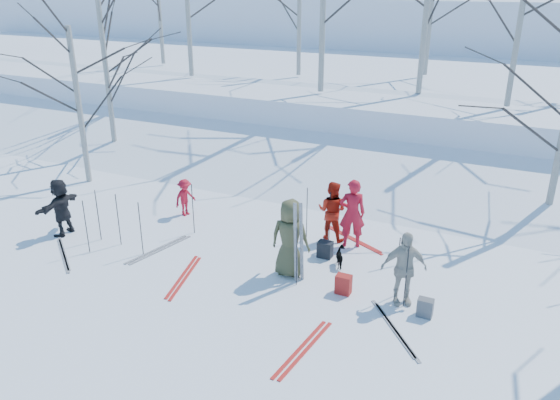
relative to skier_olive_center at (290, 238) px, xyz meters
The scene contains 39 objects.
ground 1.25m from the skier_olive_center, 143.77° to the right, with size 120.00×120.00×0.00m, color white.
snow_ramp 6.56m from the skier_olive_center, 96.24° to the left, with size 70.00×9.50×1.40m, color white.
snow_plateau 16.50m from the skier_olive_center, 92.46° to the left, with size 70.00×18.00×2.20m, color white.
far_hill 37.50m from the skier_olive_center, 91.08° to the left, with size 90.00×30.00×6.00m, color white.
skier_olive_center is the anchor object (origin of this frame).
skier_red_north 2.06m from the skier_olive_center, 67.82° to the left, with size 0.63×0.42×1.74m, color #B21022.
skier_redor_behind 2.09m from the skier_olive_center, 84.45° to the left, with size 0.74×0.58×1.53m, color #B01B0D.
skier_red_seated 4.36m from the skier_olive_center, 156.19° to the left, with size 0.68×0.39×1.05m, color #B21022.
skier_cream_east 2.51m from the skier_olive_center, ahead, with size 0.92×0.38×1.57m, color beige.
skier_grey_west 6.14m from the skier_olive_center, behind, with size 1.39×0.44×1.50m, color black.
dog 1.40m from the skier_olive_center, 42.69° to the left, with size 0.24×0.52×0.44m, color black.
upright_ski_left 0.40m from the skier_olive_center, 48.65° to the right, with size 0.07×0.02×1.90m, color silver.
upright_ski_right 0.41m from the skier_olive_center, 29.43° to the right, with size 0.07×0.02×1.90m, color silver.
ski_pair_a 2.98m from the skier_olive_center, 21.83° to the right, with size 1.35×1.61×0.02m, color silver, non-canonical shape.
ski_pair_b 2.83m from the skier_olive_center, 60.45° to the right, with size 0.39×1.91×0.02m, color red, non-canonical shape.
ski_pair_c 3.49m from the skier_olive_center, behind, with size 0.61×1.90×0.02m, color silver, non-canonical shape.
ski_pair_d 5.54m from the skier_olive_center, 164.21° to the right, with size 1.62×1.32×0.02m, color silver, non-canonical shape.
ski_pair_e 2.54m from the skier_olive_center, 71.33° to the left, with size 1.77×1.07×0.02m, color red, non-canonical shape.
ski_pair_f 2.51m from the skier_olive_center, 150.87° to the right, with size 0.66×1.89×0.02m, color red, non-canonical shape.
ski_pole_a 1.92m from the skier_olive_center, 83.67° to the left, with size 0.02×0.02×1.34m, color black.
ski_pole_b 3.63m from the skier_olive_center, 169.85° to the right, with size 0.02×0.02×1.34m, color black.
ski_pole_c 4.93m from the skier_olive_center, 166.91° to the right, with size 0.02×0.02×1.34m, color black.
ski_pole_d 0.53m from the skier_olive_center, 48.43° to the right, with size 0.02×0.02×1.34m, color black.
ski_pole_e 5.05m from the skier_olive_center, behind, with size 0.02×0.02×1.34m, color black.
ski_pole_f 3.25m from the skier_olive_center, 164.19° to the left, with size 0.02×0.02×1.34m, color black.
ski_pole_g 4.42m from the skier_olive_center, behind, with size 0.02×0.02×1.34m, color black.
ski_pole_h 1.95m from the skier_olive_center, 101.81° to the left, with size 0.02×0.02×1.34m, color black.
ski_pole_i 2.37m from the skier_olive_center, ahead, with size 0.02×0.02×1.34m, color black.
ski_pole_j 2.62m from the skier_olive_center, ahead, with size 0.02×0.02×1.34m, color black.
backpack_red 1.52m from the skier_olive_center, 10.54° to the right, with size 0.32×0.22×0.42m, color #A11D18.
backpack_grey 3.15m from the skier_olive_center, ahead, with size 0.30×0.20×0.38m, color #4F5156.
backpack_dark 1.35m from the skier_olive_center, 68.96° to the left, with size 0.34×0.24×0.40m, color black.
birch_plateau_a 18.58m from the skier_olive_center, 134.86° to the left, with size 4.57×4.57×5.67m, color silver, non-canonical shape.
birch_plateau_b 15.57m from the skier_olive_center, 91.14° to the left, with size 4.78×4.78×5.97m, color silver, non-canonical shape.
birch_plateau_e 14.17m from the skier_olive_center, 112.91° to the left, with size 4.20×4.20×5.15m, color silver, non-canonical shape.
birch_plateau_g 11.61m from the skier_olive_center, 88.16° to the left, with size 5.03×5.03×6.32m, color silver, non-canonical shape.
birch_plateau_h 11.11m from the skier_olive_center, 70.25° to the left, with size 4.56×4.56×5.66m, color silver, non-canonical shape.
birch_edge_a 8.95m from the skier_olive_center, 162.27° to the left, with size 4.00×4.00×4.85m, color silver, non-canonical shape.
birch_edge_d 11.12m from the skier_olive_center, 150.93° to the left, with size 4.41×4.41×5.45m, color silver, non-canonical shape.
Camera 1 is at (5.08, -9.20, 6.11)m, focal length 35.00 mm.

